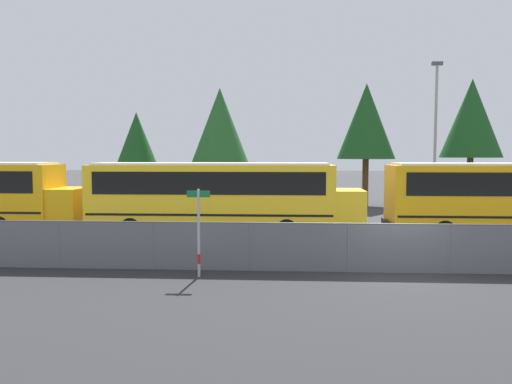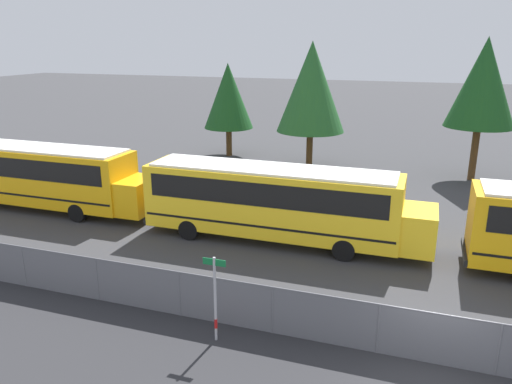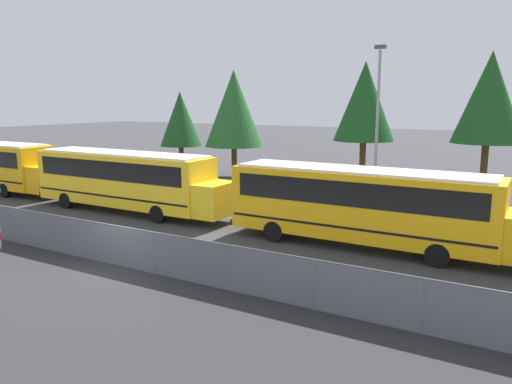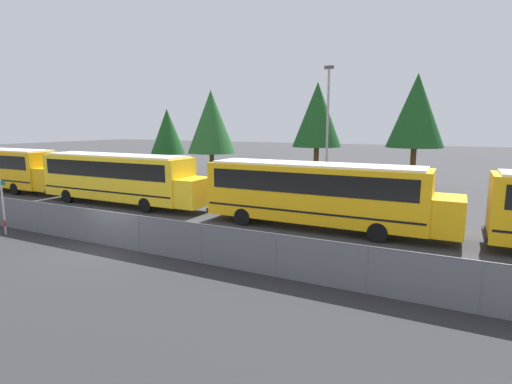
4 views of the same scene
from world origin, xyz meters
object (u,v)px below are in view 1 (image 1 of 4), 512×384
object	(u,v)px
street_sign	(199,230)
tree_3	(366,122)
school_bus_1	(218,193)
tree_2	(220,130)
light_pole	(435,134)
tree_1	(137,144)
tree_0	(472,119)

from	to	relation	value
street_sign	tree_3	distance (m)	23.67
school_bus_1	tree_2	size ratio (longest dim) A/B	1.47
light_pole	tree_1	xyz separation A→B (m)	(-20.12, 8.12, -0.38)
street_sign	tree_1	size ratio (longest dim) A/B	0.38
tree_2	tree_3	distance (m)	10.54
school_bus_1	tree_0	distance (m)	22.54
tree_2	tree_0	bearing A→B (deg)	3.38
light_pole	tree_0	xyz separation A→B (m)	(4.76, 7.58, 1.39)
tree_0	school_bus_1	bearing A→B (deg)	-138.43
tree_0	tree_3	size ratio (longest dim) A/B	1.05
tree_2	light_pole	bearing A→B (deg)	-25.80
tree_0	tree_2	bearing A→B (deg)	-176.62
school_bus_1	tree_3	size ratio (longest dim) A/B	1.43
light_pole	tree_3	size ratio (longest dim) A/B	1.03
tree_1	tree_3	distance (m)	17.32
tree_0	light_pole	bearing A→B (deg)	-122.11
tree_1	tree_2	world-z (taller)	tree_2
street_sign	tree_2	xyz separation A→B (m)	(-2.19, 21.50, 4.08)
tree_2	school_bus_1	bearing A→B (deg)	-83.00
school_bus_1	street_sign	distance (m)	7.94
light_pole	tree_1	distance (m)	21.70
tree_3	tree_1	bearing A→B (deg)	175.20
school_bus_1	street_sign	world-z (taller)	school_bus_1
light_pole	tree_1	size ratio (longest dim) A/B	1.30
street_sign	tree_0	world-z (taller)	tree_0
street_sign	tree_0	distance (m)	28.12
tree_3	tree_0	bearing A→B (deg)	6.76
school_bus_1	tree_3	world-z (taller)	tree_3
street_sign	tree_0	xyz separation A→B (m)	(16.03, 22.58, 4.86)
tree_1	tree_2	size ratio (longest dim) A/B	0.81
school_bus_1	tree_0	bearing A→B (deg)	41.57
street_sign	tree_2	world-z (taller)	tree_2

